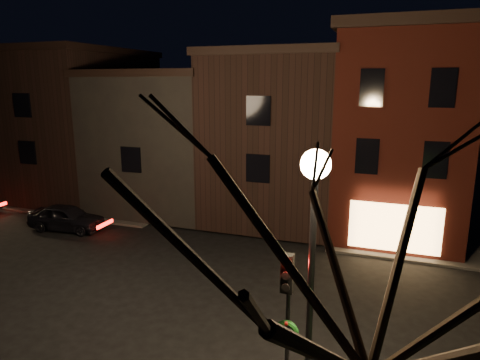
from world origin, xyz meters
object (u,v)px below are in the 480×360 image
traffic_signal (287,309)px  parked_car_a (67,217)px  street_lamp_near (313,219)px  bare_tree_right (381,216)px

traffic_signal → parked_car_a: bearing=147.9°
street_lamp_near → parked_car_a: (-14.89, 9.46, -4.48)m
traffic_signal → parked_car_a: size_ratio=0.98×
traffic_signal → parked_car_a: traffic_signal is taller
parked_car_a → bare_tree_right: bearing=-131.5°
traffic_signal → parked_car_a: (-14.29, 8.97, -2.11)m
street_lamp_near → traffic_signal: (-0.60, 0.49, -2.37)m
bare_tree_right → parked_car_a: (-16.19, 11.96, -5.44)m
bare_tree_right → parked_car_a: bearing=143.5°
traffic_signal → bare_tree_right: bearing=-57.6°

